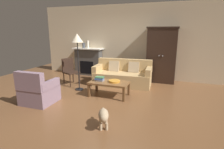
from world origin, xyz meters
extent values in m
plane|color=brown|center=(0.00, 0.00, 0.00)|extent=(9.60, 9.60, 0.00)
cube|color=beige|center=(0.00, 2.55, 1.40)|extent=(7.20, 0.10, 2.80)
cube|color=#4C4947|center=(-1.55, 2.30, 0.54)|extent=(1.10, 0.36, 1.08)
cube|color=black|center=(-1.55, 2.12, 0.34)|extent=(0.60, 0.01, 0.52)
cube|color=white|center=(-1.55, 2.28, 1.10)|extent=(1.26, 0.48, 0.04)
cube|color=black|center=(1.40, 2.22, 0.95)|extent=(1.00, 0.52, 1.89)
cube|color=black|center=(1.40, 2.22, 1.92)|extent=(1.06, 0.55, 0.06)
sphere|color=#ADAFB5|center=(1.34, 1.95, 0.99)|extent=(0.04, 0.04, 0.04)
sphere|color=#ADAFB5|center=(1.46, 1.95, 0.99)|extent=(0.04, 0.04, 0.04)
cube|color=tan|center=(0.23, 1.32, 0.22)|extent=(1.95, 0.96, 0.44)
cube|color=tan|center=(0.21, 1.66, 0.65)|extent=(1.91, 0.30, 0.42)
cube|color=tan|center=(-0.65, 1.26, 0.55)|extent=(0.21, 0.81, 0.22)
cube|color=tan|center=(1.11, 1.37, 0.55)|extent=(0.21, 0.81, 0.22)
cube|color=tan|center=(-0.13, 1.49, 0.61)|extent=(0.37, 0.21, 0.37)
cube|color=tan|center=(0.57, 1.54, 0.61)|extent=(0.37, 0.21, 0.37)
cube|color=brown|center=(0.18, 0.18, 0.39)|extent=(1.10, 0.60, 0.05)
cube|color=brown|center=(-0.33, -0.08, 0.18)|extent=(0.06, 0.06, 0.37)
cube|color=brown|center=(0.69, -0.08, 0.18)|extent=(0.06, 0.06, 0.37)
cube|color=brown|center=(-0.33, 0.44, 0.18)|extent=(0.06, 0.06, 0.37)
cube|color=brown|center=(0.69, 0.44, 0.18)|extent=(0.06, 0.06, 0.37)
cylinder|color=orange|center=(0.32, 0.22, 0.45)|extent=(0.32, 0.32, 0.05)
cube|color=gray|center=(-0.11, 0.18, 0.44)|extent=(0.24, 0.18, 0.05)
cube|color=#38569E|center=(-0.12, 0.17, 0.49)|extent=(0.26, 0.19, 0.05)
cube|color=#427A4C|center=(-0.11, 0.18, 0.53)|extent=(0.25, 0.19, 0.03)
cylinder|color=#565B66|center=(-1.73, 2.28, 1.22)|extent=(0.13, 0.13, 0.21)
cylinder|color=beige|center=(-1.55, 2.28, 1.28)|extent=(0.10, 0.10, 0.31)
cube|color=gray|center=(-1.34, -0.88, 0.21)|extent=(0.78, 0.78, 0.42)
cube|color=gray|center=(-1.33, -1.19, 0.65)|extent=(0.76, 0.18, 0.46)
cube|color=gray|center=(-1.01, -0.87, 0.52)|extent=(0.14, 0.70, 0.20)
cube|color=gray|center=(-1.67, -0.89, 0.52)|extent=(0.14, 0.70, 0.20)
cube|color=black|center=(-1.45, 0.81, 0.43)|extent=(0.58, 0.58, 0.04)
cylinder|color=black|center=(-1.35, 0.56, 0.21)|extent=(0.04, 0.04, 0.41)
cylinder|color=black|center=(-1.20, 0.91, 0.21)|extent=(0.04, 0.04, 0.41)
cylinder|color=black|center=(-1.70, 0.71, 0.21)|extent=(0.04, 0.04, 0.41)
cylinder|color=black|center=(-1.55, 1.06, 0.21)|extent=(0.04, 0.04, 0.41)
cube|color=black|center=(-1.63, 0.89, 0.68)|extent=(0.21, 0.42, 0.45)
cylinder|color=black|center=(-0.91, 0.39, 0.01)|extent=(0.26, 0.26, 0.02)
cylinder|color=black|center=(-0.91, 0.39, 0.75)|extent=(0.03, 0.03, 1.51)
cone|color=beige|center=(-0.91, 0.39, 1.62)|extent=(0.36, 0.36, 0.26)
ellipsoid|color=tan|center=(0.69, -1.46, 0.25)|extent=(0.35, 0.45, 0.22)
sphere|color=tan|center=(0.79, -1.68, 0.31)|extent=(0.15, 0.15, 0.15)
cylinder|color=tan|center=(0.79, -1.55, 0.07)|extent=(0.06, 0.06, 0.14)
cylinder|color=tan|center=(0.69, -1.59, 0.07)|extent=(0.06, 0.06, 0.14)
cylinder|color=tan|center=(0.69, -1.33, 0.07)|extent=(0.06, 0.06, 0.14)
cylinder|color=tan|center=(0.59, -1.37, 0.07)|extent=(0.06, 0.06, 0.14)
sphere|color=tan|center=(0.60, -1.25, 0.27)|extent=(0.06, 0.06, 0.06)
camera|label=1|loc=(1.94, -4.43, 1.85)|focal=29.19mm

